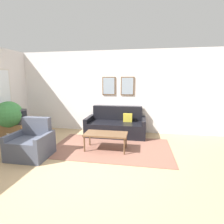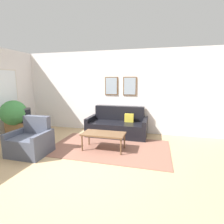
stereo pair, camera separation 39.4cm
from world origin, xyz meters
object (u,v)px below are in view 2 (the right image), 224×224
object	(u,v)px
coffee_table	(104,135)
tv	(19,115)
couch	(118,126)
armchair	(31,142)
potted_plant_tall	(14,114)

from	to	relation	value
coffee_table	tv	bearing A→B (deg)	174.26
couch	tv	distance (m)	3.02
tv	armchair	distance (m)	1.55
tv	coffee_table	bearing A→B (deg)	-5.74
couch	armchair	bearing A→B (deg)	-130.70
coffee_table	potted_plant_tall	xyz separation A→B (m)	(-2.79, 0.12, 0.38)
coffee_table	armchair	xyz separation A→B (m)	(-1.60, -0.66, -0.11)
tv	potted_plant_tall	distance (m)	0.17
armchair	potted_plant_tall	size ratio (longest dim) A/B	0.75
armchair	potted_plant_tall	bearing A→B (deg)	160.73
tv	armchair	size ratio (longest dim) A/B	0.73
couch	armchair	distance (m)	2.55
couch	coffee_table	bearing A→B (deg)	-92.95
coffee_table	armchair	bearing A→B (deg)	-157.44
couch	potted_plant_tall	size ratio (longest dim) A/B	1.60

